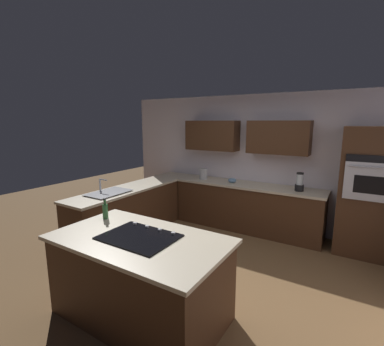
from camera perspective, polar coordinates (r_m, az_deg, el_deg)
ground_plane at (r=4.18m, az=3.41°, el=-19.26°), size 14.00×14.00×0.00m
wall_back at (r=5.58m, az=13.09°, el=3.46°), size 6.00×0.44×2.60m
lower_cabinets_back at (r=5.49m, az=11.15°, el=-7.08°), size 2.80×0.60×0.86m
countertop_back at (r=5.37m, az=11.32°, el=-2.50°), size 2.84×0.64×0.04m
lower_cabinets_side at (r=5.40m, az=-11.03°, el=-7.38°), size 0.60×2.90×0.86m
countertop_side at (r=5.28m, az=-11.20°, el=-2.72°), size 0.64×2.94×0.04m
island_base at (r=3.18m, az=-10.62°, el=-20.76°), size 1.77×0.98×0.86m
island_top at (r=2.98m, az=-10.92°, el=-13.33°), size 1.85×1.06×0.04m
wall_oven at (r=5.03m, az=32.66°, el=-3.38°), size 0.80×0.66×2.01m
sink_unit at (r=4.81m, az=-16.97°, el=-3.84°), size 0.46×0.70×0.23m
cooktop at (r=2.97m, az=-10.86°, el=-12.81°), size 0.76×0.56×0.03m
blender at (r=5.08m, az=21.40°, el=-1.96°), size 0.15×0.15×0.32m
mixing_bowl at (r=5.45m, az=8.34°, el=-1.51°), size 0.16×0.16×0.09m
kettle at (r=5.72m, az=2.38°, el=-0.19°), size 0.17×0.17×0.22m
oil_bottle at (r=3.57m, az=-17.54°, el=-7.46°), size 0.07×0.07×0.26m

